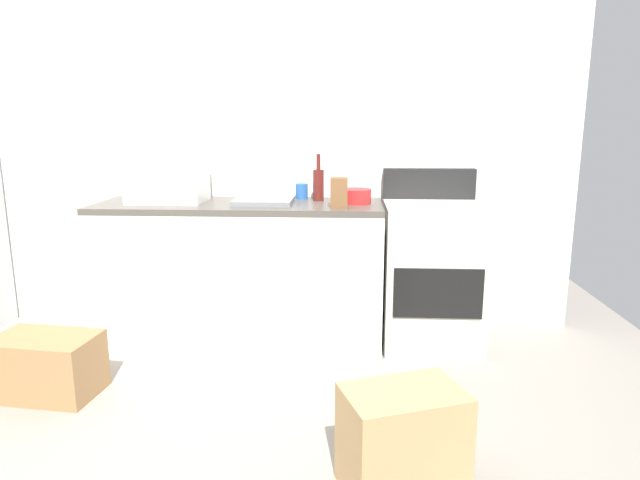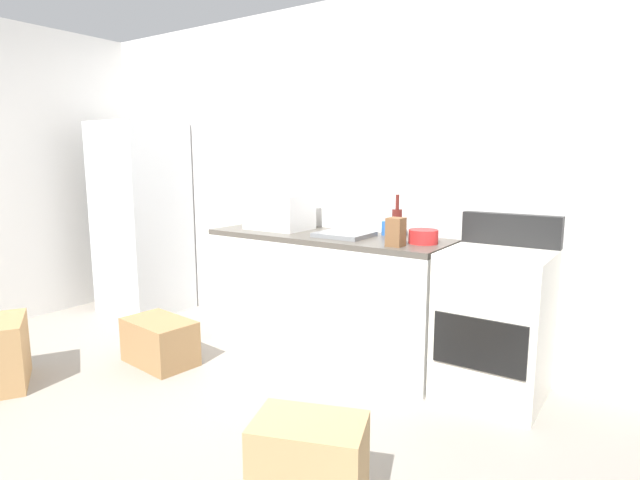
# 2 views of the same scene
# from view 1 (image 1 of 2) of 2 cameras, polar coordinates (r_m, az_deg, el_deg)

# --- Properties ---
(ground_plane) EXTENTS (6.00, 6.00, 0.00)m
(ground_plane) POSITION_cam_1_polar(r_m,az_deg,el_deg) (2.81, -19.17, -18.50)
(ground_plane) COLOR gray
(wall_back) EXTENTS (5.00, 0.10, 2.60)m
(wall_back) POSITION_cam_1_polar(r_m,az_deg,el_deg) (3.91, -11.90, 10.36)
(wall_back) COLOR silver
(wall_back) RESTS_ON ground_plane
(kitchen_counter) EXTENTS (1.80, 0.60, 0.90)m
(kitchen_counter) POSITION_cam_1_polar(r_m,az_deg,el_deg) (3.62, -8.13, -3.25)
(kitchen_counter) COLOR white
(kitchen_counter) RESTS_ON ground_plane
(stove_oven) EXTENTS (0.60, 0.61, 1.10)m
(stove_oven) POSITION_cam_1_polar(r_m,az_deg,el_deg) (3.60, 11.35, -3.24)
(stove_oven) COLOR silver
(stove_oven) RESTS_ON ground_plane
(microwave) EXTENTS (0.46, 0.34, 0.27)m
(microwave) POSITION_cam_1_polar(r_m,az_deg,el_deg) (3.66, -15.39, 5.92)
(microwave) COLOR white
(microwave) RESTS_ON kitchen_counter
(sink_basin) EXTENTS (0.36, 0.32, 0.03)m
(sink_basin) POSITION_cam_1_polar(r_m,az_deg,el_deg) (3.48, -5.80, 4.00)
(sink_basin) COLOR slate
(sink_basin) RESTS_ON kitchen_counter
(wine_bottle) EXTENTS (0.07, 0.07, 0.30)m
(wine_bottle) POSITION_cam_1_polar(r_m,az_deg,el_deg) (3.58, -0.16, 5.82)
(wine_bottle) COLOR #591E19
(wine_bottle) RESTS_ON kitchen_counter
(coffee_mug) EXTENTS (0.08, 0.08, 0.10)m
(coffee_mug) POSITION_cam_1_polar(r_m,az_deg,el_deg) (3.68, -1.89, 5.04)
(coffee_mug) COLOR #2659A5
(coffee_mug) RESTS_ON kitchen_counter
(knife_block) EXTENTS (0.10, 0.10, 0.18)m
(knife_block) POSITION_cam_1_polar(r_m,az_deg,el_deg) (3.27, 1.97, 4.87)
(knife_block) COLOR brown
(knife_block) RESTS_ON kitchen_counter
(mixing_bowl) EXTENTS (0.19, 0.19, 0.09)m
(mixing_bowl) POSITION_cam_1_polar(r_m,az_deg,el_deg) (3.48, 3.72, 4.53)
(mixing_bowl) COLOR red
(mixing_bowl) RESTS_ON kitchen_counter
(cardboard_box_large) EXTENTS (0.52, 0.43, 0.41)m
(cardboard_box_large) POSITION_cam_1_polar(r_m,az_deg,el_deg) (2.27, 8.50, -19.76)
(cardboard_box_large) COLOR tan
(cardboard_box_large) RESTS_ON ground_plane
(cardboard_box_medium) EXTENTS (0.55, 0.38, 0.32)m
(cardboard_box_medium) POSITION_cam_1_polar(r_m,az_deg,el_deg) (3.28, -26.34, -11.50)
(cardboard_box_medium) COLOR olive
(cardboard_box_medium) RESTS_ON ground_plane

